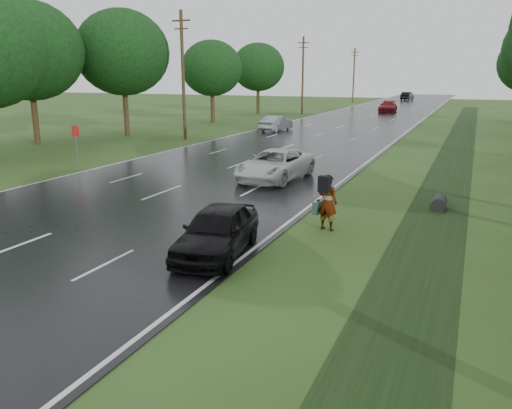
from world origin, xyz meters
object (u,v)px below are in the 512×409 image
at_px(pedestrian, 327,202).
at_px(white_pickup, 275,165).
at_px(dark_sedan, 217,230).
at_px(road_sign, 76,137).
at_px(silver_sedan, 276,123).

distance_m(pedestrian, white_pickup, 8.39).
bearing_deg(dark_sedan, road_sign, 136.41).
relative_size(pedestrian, dark_sedan, 0.46).
relative_size(dark_sedan, silver_sedan, 0.98).
distance_m(road_sign, silver_sedan, 22.06).
bearing_deg(road_sign, pedestrian, -20.74).
bearing_deg(road_sign, dark_sedan, -34.68).
bearing_deg(dark_sedan, silver_sedan, 99.52).
distance_m(pedestrian, silver_sedan, 30.78).
height_order(dark_sedan, silver_sedan, dark_sedan).
bearing_deg(silver_sedan, road_sign, 86.52).
height_order(pedestrian, silver_sedan, pedestrian).
bearing_deg(white_pickup, road_sign, -172.36).
xyz_separation_m(road_sign, silver_sedan, (3.89, 21.69, -0.90)).
bearing_deg(road_sign, silver_sedan, 79.83).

